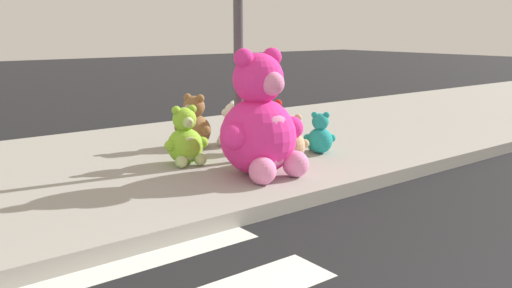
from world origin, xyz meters
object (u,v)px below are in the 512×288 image
plush_tan (291,142)px  plush_red (272,130)px  plush_lime (186,141)px  plush_teal (320,136)px  plush_white (232,127)px  plush_brown (194,126)px  sign_pole (238,14)px  plush_pink_large (261,125)px

plush_tan → plush_red: plush_red is taller
plush_lime → plush_teal: (1.62, -0.54, -0.06)m
plush_white → plush_brown: plush_brown is taller
plush_white → plush_tan: plush_white is taller
plush_white → plush_tan: (0.06, -1.14, -0.01)m
plush_red → plush_brown: bearing=135.8°
plush_brown → sign_pole: bearing=-89.8°
plush_lime → plush_white: bearing=27.6°
plush_tan → sign_pole: bearing=151.2°
plush_tan → plush_lime: plush_lime is taller
plush_tan → plush_lime: 1.24m
sign_pole → plush_lime: 1.55m
plush_brown → plush_teal: (1.08, -1.26, -0.07)m
plush_pink_large → plush_tan: size_ratio=2.40×
plush_pink_large → plush_lime: 1.01m
sign_pole → plush_teal: 1.85m
plush_tan → plush_lime: bearing=151.0°
plush_pink_large → plush_tan: bearing=22.8°
sign_pole → plush_pink_large: 1.31m
plush_pink_large → plush_white: 1.59m
sign_pole → plush_pink_large: bearing=-103.9°
sign_pole → plush_white: (0.48, 0.84, -1.46)m
sign_pole → plush_red: (0.74, 0.29, -1.44)m
plush_pink_large → plush_tan: 0.81m
plush_teal → plush_tan: bearing=-173.9°
plush_red → plush_tan: bearing=-108.2°
plush_white → plush_brown: (-0.49, 0.18, 0.05)m
plush_pink_large → plush_teal: bearing=15.9°
sign_pole → plush_tan: bearing=-28.8°
plush_tan → plush_brown: (-0.55, 1.31, 0.06)m
plush_pink_large → plush_red: (0.89, 0.88, -0.28)m
plush_pink_large → plush_white: bearing=66.2°
plush_white → plush_lime: size_ratio=0.86×
plush_brown → plush_tan: bearing=-67.4°
plush_lime → plush_pink_large: bearing=-66.1°
plush_pink_large → plush_teal: size_ratio=2.55×
plush_white → plush_red: bearing=-64.7°
plush_tan → plush_red: 0.62m
sign_pole → plush_red: 1.65m
plush_tan → plush_red: bearing=71.8°
plush_brown → plush_lime: 0.89m
plush_lime → plush_teal: plush_lime is taller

